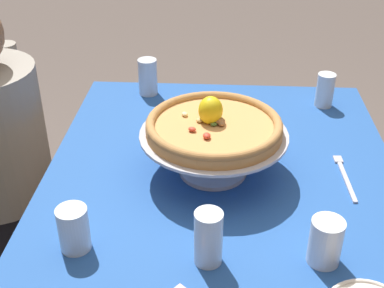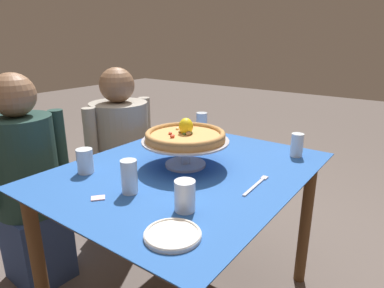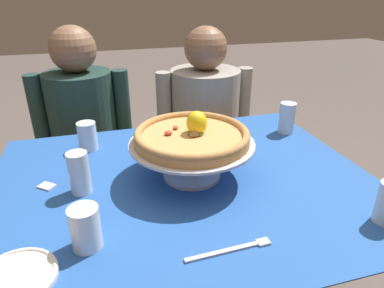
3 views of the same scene
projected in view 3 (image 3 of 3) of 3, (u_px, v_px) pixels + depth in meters
name	position (u px, v px, depth m)	size (l,w,h in m)	color
dining_table	(186.00, 209.00, 1.15)	(1.22, 0.98, 0.76)	brown
pizza_stand	(192.00, 152.00, 1.09)	(0.40, 0.40, 0.12)	#B7B7C1
pizza	(192.00, 135.00, 1.07)	(0.36, 0.36, 0.10)	tan
water_glass_front_left	(86.00, 230.00, 0.81)	(0.07, 0.07, 0.11)	white
water_glass_back_right	(287.00, 120.00, 1.44)	(0.07, 0.07, 0.13)	silver
water_glass_back_left	(88.00, 138.00, 1.29)	(0.07, 0.07, 0.11)	silver
water_glass_side_left	(80.00, 175.00, 1.02)	(0.06, 0.06, 0.13)	silver
side_plate	(15.00, 277.00, 0.73)	(0.17, 0.17, 0.02)	silver
dinner_fork	(234.00, 249.00, 0.81)	(0.22, 0.03, 0.01)	#B7B7C1
sugar_packet	(47.00, 186.00, 1.07)	(0.05, 0.04, 0.01)	beige
diner_left	(87.00, 145.00, 1.81)	(0.49, 0.35, 1.17)	navy
diner_right	(204.00, 132.00, 1.96)	(0.54, 0.39, 1.15)	black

